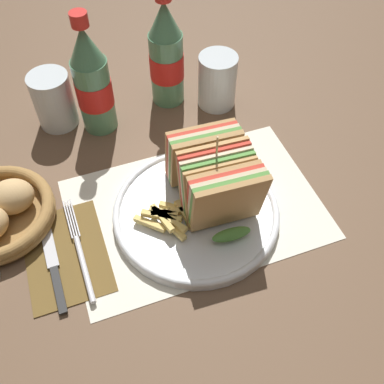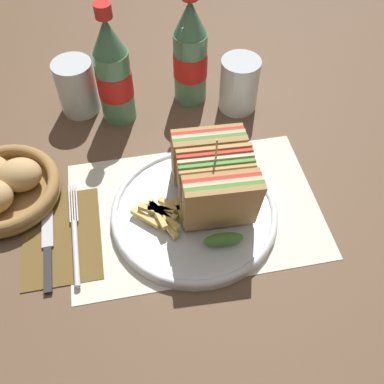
% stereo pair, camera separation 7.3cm
% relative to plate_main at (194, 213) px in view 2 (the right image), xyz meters
% --- Properties ---
extents(ground_plane, '(4.00, 4.00, 0.00)m').
position_rel_plate_main_xyz_m(ground_plane, '(0.02, -0.01, -0.01)').
color(ground_plane, brown).
extents(placemat, '(0.42, 0.28, 0.00)m').
position_rel_plate_main_xyz_m(placemat, '(0.00, 0.01, -0.01)').
color(placemat, silver).
rests_on(placemat, ground_plane).
extents(plate_main, '(0.28, 0.28, 0.02)m').
position_rel_plate_main_xyz_m(plate_main, '(0.00, 0.00, 0.00)').
color(plate_main, white).
rests_on(plate_main, ground_plane).
extents(club_sandwich, '(0.12, 0.18, 0.15)m').
position_rel_plate_main_xyz_m(club_sandwich, '(0.03, 0.01, 0.06)').
color(club_sandwich, tan).
rests_on(club_sandwich, plate_main).
extents(fries_pile, '(0.10, 0.08, 0.02)m').
position_rel_plate_main_xyz_m(fries_pile, '(-0.05, -0.01, 0.02)').
color(fries_pile, '#E5C166').
rests_on(fries_pile, plate_main).
extents(napkin, '(0.12, 0.18, 0.00)m').
position_rel_plate_main_xyz_m(napkin, '(-0.22, 0.00, -0.01)').
color(napkin, brown).
rests_on(napkin, ground_plane).
extents(fork, '(0.02, 0.20, 0.01)m').
position_rel_plate_main_xyz_m(fork, '(-0.20, -0.02, -0.00)').
color(fork, silver).
rests_on(fork, napkin).
extents(knife, '(0.02, 0.20, 0.00)m').
position_rel_plate_main_xyz_m(knife, '(-0.24, -0.00, -0.00)').
color(knife, black).
rests_on(knife, napkin).
extents(coke_bottle_near, '(0.07, 0.07, 0.24)m').
position_rel_plate_main_xyz_m(coke_bottle_near, '(-0.10, 0.27, 0.09)').
color(coke_bottle_near, '#4C7F5B').
rests_on(coke_bottle_near, ground_plane).
extents(coke_bottle_far, '(0.07, 0.07, 0.24)m').
position_rel_plate_main_xyz_m(coke_bottle_far, '(0.05, 0.30, 0.09)').
color(coke_bottle_far, '#4C7F5B').
rests_on(coke_bottle_far, ground_plane).
extents(glass_near, '(0.08, 0.08, 0.11)m').
position_rel_plate_main_xyz_m(glass_near, '(0.14, 0.26, 0.04)').
color(glass_near, silver).
rests_on(glass_near, ground_plane).
extents(glass_far, '(0.08, 0.08, 0.11)m').
position_rel_plate_main_xyz_m(glass_far, '(-0.17, 0.31, 0.04)').
color(glass_far, silver).
rests_on(glass_far, ground_plane).
extents(bread_basket, '(0.19, 0.19, 0.07)m').
position_rel_plate_main_xyz_m(bread_basket, '(-0.31, 0.10, 0.01)').
color(bread_basket, olive).
rests_on(bread_basket, ground_plane).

